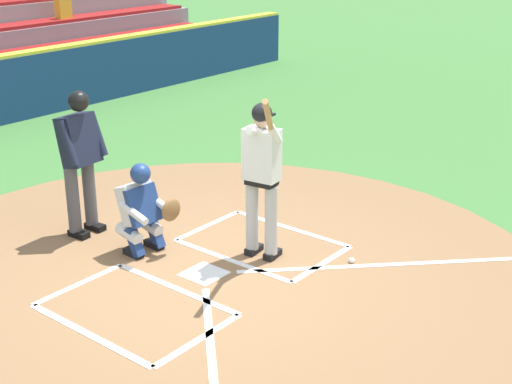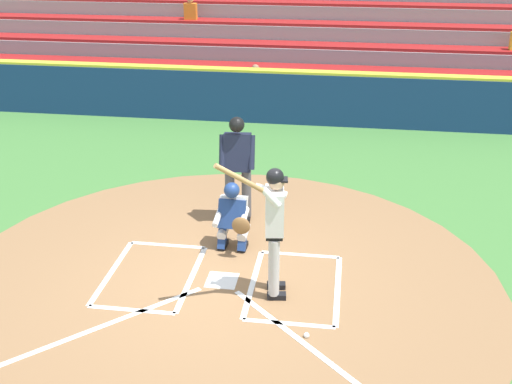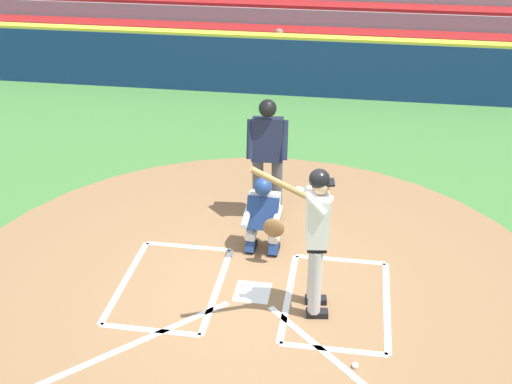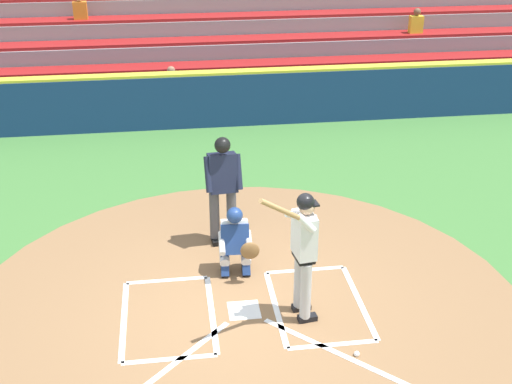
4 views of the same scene
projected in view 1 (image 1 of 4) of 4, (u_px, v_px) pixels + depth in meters
name	position (u px, v px, depth m)	size (l,w,h in m)	color
ground_plane	(204.00, 275.00, 8.30)	(120.00, 120.00, 0.00)	#427A38
dirt_circle	(204.00, 274.00, 8.30)	(8.00, 8.00, 0.01)	olive
home_plate_and_chalk	(265.00, 297.00, 7.78)	(7.93, 4.91, 0.01)	white
batter	(262.00, 170.00, 8.34)	(0.88, 0.81, 2.13)	#BCBCBC
catcher	(142.00, 206.00, 8.66)	(0.59, 0.62, 1.13)	black
plate_umpire	(80.00, 153.00, 8.99)	(0.60, 0.45, 1.86)	#4C4C51
baseball	(352.00, 260.00, 8.56)	(0.07, 0.07, 0.07)	white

